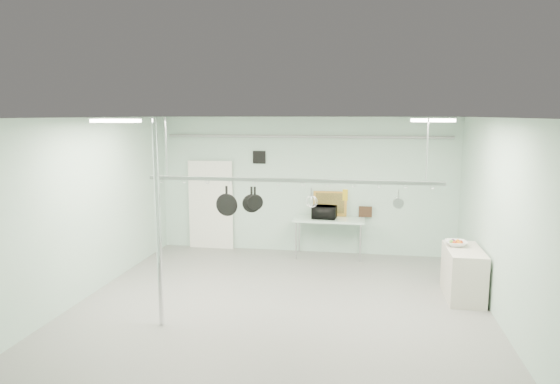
% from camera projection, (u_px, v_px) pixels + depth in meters
% --- Properties ---
extents(floor, '(8.00, 8.00, 0.00)m').
position_uv_depth(floor, '(276.00, 317.00, 8.10)').
color(floor, gray).
rests_on(floor, ground).
extents(ceiling, '(7.00, 8.00, 0.02)m').
position_uv_depth(ceiling, '(275.00, 118.00, 7.61)').
color(ceiling, silver).
rests_on(ceiling, back_wall).
extents(back_wall, '(7.00, 0.02, 3.20)m').
position_uv_depth(back_wall, '(305.00, 185.00, 11.74)').
color(back_wall, '#AACCBA').
rests_on(back_wall, floor).
extents(right_wall, '(0.02, 8.00, 3.20)m').
position_uv_depth(right_wall, '(510.00, 229.00, 7.28)').
color(right_wall, '#AACCBA').
rests_on(right_wall, floor).
extents(door, '(1.10, 0.10, 2.20)m').
position_uv_depth(door, '(211.00, 206.00, 12.16)').
color(door, silver).
rests_on(door, floor).
extents(wall_vent, '(0.30, 0.04, 0.30)m').
position_uv_depth(wall_vent, '(259.00, 157.00, 11.80)').
color(wall_vent, black).
rests_on(wall_vent, back_wall).
extents(conduit_pipe, '(6.60, 0.07, 0.07)m').
position_uv_depth(conduit_pipe, '(305.00, 136.00, 11.48)').
color(conduit_pipe, gray).
rests_on(conduit_pipe, back_wall).
extents(chrome_pole, '(0.08, 0.08, 3.20)m').
position_uv_depth(chrome_pole, '(158.00, 225.00, 7.55)').
color(chrome_pole, silver).
rests_on(chrome_pole, floor).
extents(prep_table, '(1.60, 0.70, 0.91)m').
position_uv_depth(prep_table, '(329.00, 222.00, 11.38)').
color(prep_table, silver).
rests_on(prep_table, floor).
extents(side_cabinet, '(0.60, 1.20, 0.90)m').
position_uv_depth(side_cabinet, '(463.00, 273.00, 8.88)').
color(side_cabinet, beige).
rests_on(side_cabinet, floor).
extents(pot_rack, '(4.80, 0.06, 1.00)m').
position_uv_depth(pot_rack, '(291.00, 179.00, 8.02)').
color(pot_rack, '#B7B7BC').
rests_on(pot_rack, ceiling).
extents(light_panel_left, '(0.65, 0.30, 0.05)m').
position_uv_depth(light_panel_left, '(116.00, 121.00, 7.20)').
color(light_panel_left, white).
rests_on(light_panel_left, ceiling).
extents(light_panel_right, '(0.65, 0.30, 0.05)m').
position_uv_depth(light_panel_right, '(433.00, 120.00, 7.80)').
color(light_panel_right, white).
rests_on(light_panel_right, ceiling).
extents(microwave, '(0.57, 0.41, 0.29)m').
position_uv_depth(microwave, '(324.00, 212.00, 11.33)').
color(microwave, black).
rests_on(microwave, prep_table).
extents(coffee_canister, '(0.18, 0.18, 0.20)m').
position_uv_depth(coffee_canister, '(325.00, 215.00, 11.25)').
color(coffee_canister, silver).
rests_on(coffee_canister, prep_table).
extents(painting_large, '(0.78, 0.15, 0.58)m').
position_uv_depth(painting_large, '(330.00, 204.00, 11.62)').
color(painting_large, '#C28734').
rests_on(painting_large, prep_table).
extents(painting_small, '(0.30, 0.09, 0.25)m').
position_uv_depth(painting_small, '(365.00, 212.00, 11.51)').
color(painting_small, black).
rests_on(painting_small, prep_table).
extents(fruit_bowl, '(0.39, 0.39, 0.09)m').
position_uv_depth(fruit_bowl, '(456.00, 243.00, 9.00)').
color(fruit_bowl, silver).
rests_on(fruit_bowl, side_cabinet).
extents(skillet_left, '(0.38, 0.10, 0.51)m').
position_uv_depth(skillet_left, '(227.00, 201.00, 8.26)').
color(skillet_left, black).
rests_on(skillet_left, pot_rack).
extents(skillet_mid, '(0.31, 0.12, 0.42)m').
position_uv_depth(skillet_mid, '(252.00, 199.00, 8.18)').
color(skillet_mid, black).
rests_on(skillet_mid, pot_rack).
extents(skillet_right, '(0.27, 0.14, 0.37)m').
position_uv_depth(skillet_right, '(255.00, 198.00, 8.17)').
color(skillet_right, black).
rests_on(skillet_right, pot_rack).
extents(whisk, '(0.21, 0.21, 0.31)m').
position_uv_depth(whisk, '(311.00, 198.00, 8.01)').
color(whisk, '#B5B5BA').
rests_on(whisk, pot_rack).
extents(grater, '(0.08, 0.03, 0.20)m').
position_uv_depth(grater, '(345.00, 195.00, 7.91)').
color(grater, yellow).
rests_on(grater, pot_rack).
extents(saucepan, '(0.18, 0.13, 0.30)m').
position_uv_depth(saucepan, '(398.00, 200.00, 7.78)').
color(saucepan, '#B1B2B6').
rests_on(saucepan, pot_rack).
extents(fruit_cluster, '(0.24, 0.24, 0.09)m').
position_uv_depth(fruit_cluster, '(456.00, 241.00, 8.99)').
color(fruit_cluster, '#A92E0F').
rests_on(fruit_cluster, fruit_bowl).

